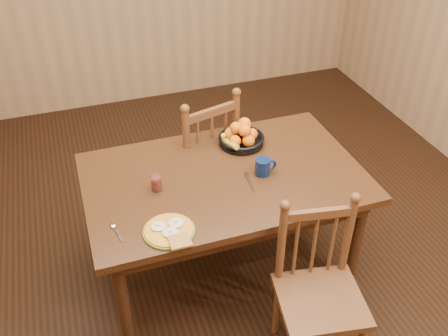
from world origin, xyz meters
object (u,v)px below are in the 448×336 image
object	(u,v)px
coffee_mug	(263,166)
chair_near	(319,292)
chair_far	(200,158)
breakfast_plate	(170,231)
fruit_bowl	(241,136)
dining_table	(224,186)

from	to	relation	value
coffee_mug	chair_near	bearing A→B (deg)	-86.47
chair_far	breakfast_plate	size ratio (longest dim) A/B	3.54
coffee_mug	fruit_bowl	xyz separation A→B (m)	(-0.01, 0.34, 0.00)
dining_table	chair_near	bearing A→B (deg)	-70.57
breakfast_plate	fruit_bowl	bearing A→B (deg)	46.03
chair_near	breakfast_plate	xyz separation A→B (m)	(-0.67, 0.37, 0.30)
chair_near	fruit_bowl	bearing A→B (deg)	102.79
dining_table	coffee_mug	world-z (taller)	coffee_mug
coffee_mug	breakfast_plate	bearing A→B (deg)	-154.10
breakfast_plate	coffee_mug	xyz separation A→B (m)	(0.63, 0.31, 0.04)
chair_far	coffee_mug	world-z (taller)	chair_far
dining_table	chair_far	size ratio (longest dim) A/B	1.57
chair_far	breakfast_plate	xyz separation A→B (m)	(-0.43, -0.93, 0.27)
chair_near	breakfast_plate	world-z (taller)	chair_near
dining_table	chair_near	world-z (taller)	chair_near
chair_far	fruit_bowl	distance (m)	0.46
chair_near	coffee_mug	distance (m)	0.76
chair_far	chair_near	world-z (taller)	chair_far
chair_near	breakfast_plate	bearing A→B (deg)	160.90
chair_near	fruit_bowl	xyz separation A→B (m)	(-0.05, 1.02, 0.35)
dining_table	coffee_mug	size ratio (longest dim) A/B	11.98
chair_far	breakfast_plate	bearing A→B (deg)	49.84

